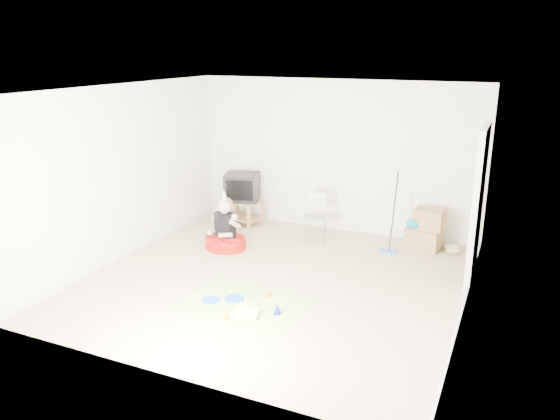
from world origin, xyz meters
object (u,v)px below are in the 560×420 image
at_px(cardboard_boxes, 425,230).
at_px(birthday_cake, 248,314).
at_px(tv_stand, 243,210).
at_px(folding_chair, 315,218).
at_px(seated_woman, 225,236).
at_px(crt_tv, 242,187).

relative_size(cardboard_boxes, birthday_cake, 2.20).
height_order(tv_stand, cardboard_boxes, cardboard_boxes).
bearing_deg(tv_stand, folding_chair, -11.67).
xyz_separation_m(folding_chair, cardboard_boxes, (1.75, 0.34, -0.07)).
bearing_deg(seated_woman, birthday_cake, -54.04).
bearing_deg(crt_tv, cardboard_boxes, -16.12).
height_order(folding_chair, birthday_cake, folding_chair).
height_order(crt_tv, folding_chair, crt_tv).
bearing_deg(crt_tv, tv_stand, 73.46).
bearing_deg(folding_chair, cardboard_boxes, 10.97).
distance_m(tv_stand, folding_chair, 1.56).
bearing_deg(birthday_cake, crt_tv, 118.77).
distance_m(crt_tv, seated_woman, 1.39).
distance_m(tv_stand, seated_woman, 1.31).
bearing_deg(cardboard_boxes, crt_tv, -179.58).
bearing_deg(crt_tv, seated_woman, -90.88).
bearing_deg(birthday_cake, cardboard_boxes, 64.46).
distance_m(tv_stand, birthday_cake, 3.63).
relative_size(seated_woman, birthday_cake, 3.25).
height_order(folding_chair, seated_woman, seated_woman).
height_order(tv_stand, crt_tv, crt_tv).
distance_m(folding_chair, cardboard_boxes, 1.78).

